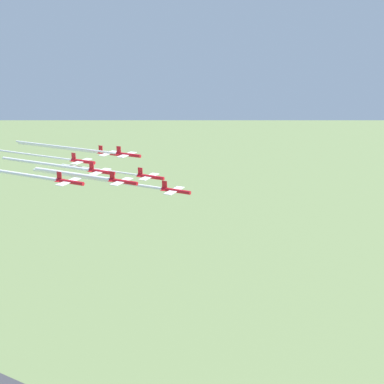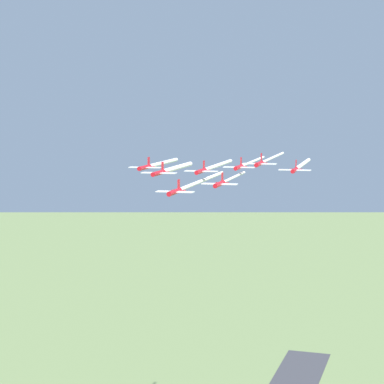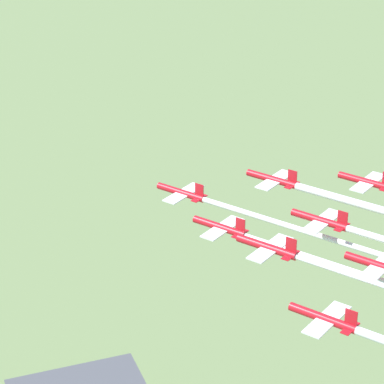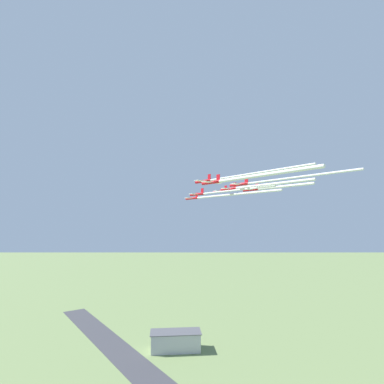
{
  "view_description": "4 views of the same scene",
  "coord_description": "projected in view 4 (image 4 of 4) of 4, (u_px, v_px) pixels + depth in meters",
  "views": [
    {
      "loc": [
        -39.62,
        -149.81,
        166.41
      ],
      "look_at": [
        39.36,
        -10.79,
        117.07
      ],
      "focal_mm": 50.0,
      "sensor_mm": 36.0,
      "label": 1
    },
    {
      "loc": [
        177.71,
        -126.14,
        136.87
      ],
      "look_at": [
        38.9,
        -1.19,
        116.23
      ],
      "focal_mm": 70.0,
      "sensor_mm": 36.0,
      "label": 2
    },
    {
      "loc": [
        86.6,
        137.38,
        188.2
      ],
      "look_at": [
        35.1,
        -3.41,
        116.93
      ],
      "focal_mm": 85.0,
      "sensor_mm": 36.0,
      "label": 3
    },
    {
      "loc": [
        52.15,
        163.17,
        103.29
      ],
      "look_at": [
        36.95,
        -1.62,
        119.62
      ],
      "focal_mm": 28.0,
      "sensor_mm": 36.0,
      "label": 4
    }
  ],
  "objects": [
    {
      "name": "smoke_trail_3",
      "position": [
        254.0,
        173.0,
        114.43
      ],
      "size": [
        28.24,
        41.2,
        0.78
      ],
      "rotation": [
        0.0,
        0.0,
        3.74
      ],
      "color": "white"
    },
    {
      "name": "jet_3",
      "position": [
        204.0,
        181.0,
        136.99
      ],
      "size": [
        9.43,
        9.6,
        3.44
      ],
      "rotation": [
        0.0,
        0.0,
        3.74
      ],
      "color": "red"
    },
    {
      "name": "jet_0",
      "position": [
        192.0,
        198.0,
        169.17
      ],
      "size": [
        9.43,
        9.6,
        3.44
      ],
      "rotation": [
        0.0,
        0.0,
        3.74
      ],
      "color": "red"
    },
    {
      "name": "jet_5",
      "position": [
        251.0,
        190.0,
        158.12
      ],
      "size": [
        9.43,
        9.6,
        3.44
      ],
      "rotation": [
        0.0,
        0.0,
        3.74
      ],
      "color": "red"
    },
    {
      "name": "smoke_trail_0",
      "position": [
        234.0,
        194.0,
        144.79
      ],
      "size": [
        31.08,
        45.24,
        1.0
      ],
      "rotation": [
        0.0,
        0.0,
        3.74
      ],
      "color": "white"
    },
    {
      "name": "jet_2",
      "position": [
        221.0,
        191.0,
        163.79
      ],
      "size": [
        9.43,
        9.6,
        3.44
      ],
      "rotation": [
        0.0,
        0.0,
        3.74
      ],
      "color": "red"
    },
    {
      "name": "jet_4",
      "position": [
        229.0,
        189.0,
        147.39
      ],
      "size": [
        9.43,
        9.6,
        3.44
      ],
      "rotation": [
        0.0,
        0.0,
        3.74
      ],
      "color": "red"
    },
    {
      "name": "smoke_trail_6",
      "position": [
        264.0,
        175.0,
        100.62
      ],
      "size": [
        24.52,
        35.41,
        1.23
      ],
      "rotation": [
        0.0,
        0.0,
        3.74
      ],
      "color": "white"
    },
    {
      "name": "smoke_trail_2",
      "position": [
        249.0,
        188.0,
        148.39
      ],
      "size": [
        18.29,
        26.12,
        1.36
      ],
      "rotation": [
        0.0,
        0.0,
        3.74
      ],
      "color": "white"
    },
    {
      "name": "smoke_trail_5",
      "position": [
        284.0,
        186.0,
        142.76
      ],
      "size": [
        18.08,
        25.92,
        1.19
      ],
      "rotation": [
        0.0,
        0.0,
        3.74
      ],
      "color": "white"
    },
    {
      "name": "smoke_trail_7",
      "position": [
        297.0,
        177.0,
        109.82
      ],
      "size": [
        26.33,
        38.38,
        0.78
      ],
      "rotation": [
        0.0,
        0.0,
        3.74
      ],
      "color": "white"
    },
    {
      "name": "smoke_trail_1",
      "position": [
        228.0,
        191.0,
        136.44
      ],
      "size": [
        19.32,
        28.04,
        0.75
      ],
      "rotation": [
        0.0,
        0.0,
        3.74
      ],
      "color": "white"
    },
    {
      "name": "jet_7",
      "position": [
        240.0,
        184.0,
        131.06
      ],
      "size": [
        9.43,
        9.6,
        3.44
      ],
      "rotation": [
        0.0,
        0.0,
        3.74
      ],
      "color": "red"
    },
    {
      "name": "jet_1",
      "position": [
        197.0,
        194.0,
        152.89
      ],
      "size": [
        9.43,
        9.6,
        3.44
      ],
      "rotation": [
        0.0,
        0.0,
        3.74
      ],
      "color": "red"
    },
    {
      "name": "smoke_trail_4",
      "position": [
        271.0,
        184.0,
        128.4
      ],
      "size": [
        23.34,
        33.72,
        1.13
      ],
      "rotation": [
        0.0,
        0.0,
        3.74
      ],
      "color": "white"
    },
    {
      "name": "jet_6",
      "position": [
        212.0,
        182.0,
        120.37
      ],
      "size": [
        9.43,
        9.6,
        3.44
      ],
      "rotation": [
        0.0,
        0.0,
        3.74
      ],
      "color": "red"
    },
    {
      "name": "hangar",
      "position": [
        176.0,
        341.0,
        241.64
      ],
      "size": [
        40.99,
        17.82,
        14.49
      ],
      "color": "#B7B7BC",
      "rests_on": "ground_plane"
    }
  ]
}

